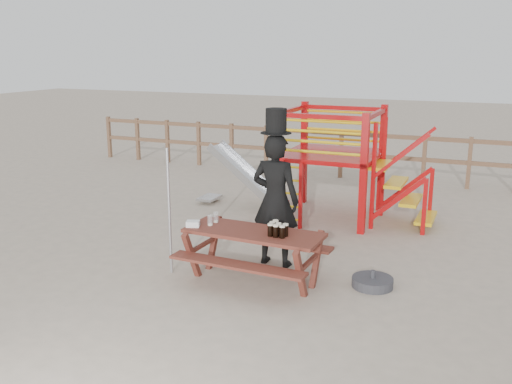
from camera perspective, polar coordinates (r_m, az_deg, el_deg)
name	(u,v)px	position (r m, az deg, el deg)	size (l,w,h in m)	color
ground	(242,283)	(7.93, -1.38, -9.11)	(60.00, 60.00, 0.00)	tan
back_fence	(361,150)	(14.16, 10.46, 4.18)	(15.09, 0.09, 1.20)	brown
playground_fort	(327,161)	(10.81, 7.10, 3.06)	(4.71, 1.84, 2.10)	#AB0B0D
picnic_table	(254,250)	(7.83, -0.23, -5.81)	(1.93, 1.37, 0.73)	brown
man_with_hat	(275,197)	(8.30, 1.96, -0.47)	(0.74, 0.50, 2.32)	black
metal_pole	(169,212)	(8.08, -8.66, -1.99)	(0.04, 0.04, 1.82)	#B2B2B7
parasol_base	(372,282)	(7.96, 11.57, -8.83)	(0.56, 0.56, 0.24)	#333338
paper_bag	(193,224)	(7.97, -6.32, -3.17)	(0.18, 0.14, 0.08)	white
stout_pints	(277,229)	(7.54, 2.13, -3.76)	(0.27, 0.27, 0.17)	black
empty_glasses	(213,219)	(8.06, -4.32, -2.71)	(0.08, 0.24, 0.15)	silver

